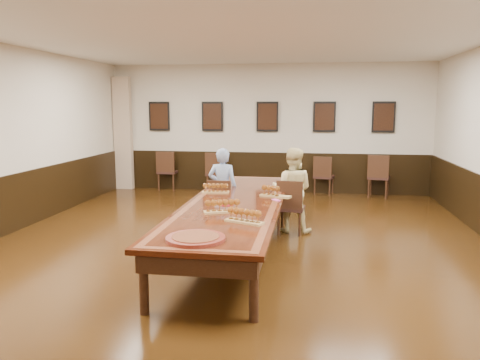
% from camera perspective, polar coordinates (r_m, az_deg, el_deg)
% --- Properties ---
extents(floor, '(8.00, 10.00, 0.02)m').
position_cam_1_polar(floor, '(7.19, -0.62, -8.60)').
color(floor, black).
rests_on(floor, ground).
extents(ceiling, '(8.00, 10.00, 0.02)m').
position_cam_1_polar(ceiling, '(6.93, -0.67, 17.68)').
color(ceiling, white).
rests_on(ceiling, floor).
extents(wall_back, '(8.00, 0.02, 3.20)m').
position_cam_1_polar(wall_back, '(11.84, 3.37, 6.28)').
color(wall_back, beige).
rests_on(wall_back, floor).
extents(wall_front, '(8.00, 0.02, 3.20)m').
position_cam_1_polar(wall_front, '(2.16, -23.25, -7.06)').
color(wall_front, beige).
rests_on(wall_front, floor).
extents(chair_man, '(0.44, 0.48, 0.90)m').
position_cam_1_polar(chair_man, '(8.29, -2.27, -2.93)').
color(chair_man, '#321B16').
rests_on(chair_man, floor).
extents(chair_woman, '(0.49, 0.52, 0.94)m').
position_cam_1_polar(chair_woman, '(8.05, 6.23, -3.20)').
color(chair_woman, '#321B16').
rests_on(chair_woman, floor).
extents(spare_chair_a, '(0.48, 0.53, 1.01)m').
position_cam_1_polar(spare_chair_a, '(12.27, -8.79, 1.16)').
color(spare_chair_a, '#321B16').
rests_on(spare_chair_a, floor).
extents(spare_chair_b, '(0.53, 0.57, 1.03)m').
position_cam_1_polar(spare_chair_b, '(11.72, -2.79, 0.92)').
color(spare_chair_b, '#321B16').
rests_on(spare_chair_b, floor).
extents(spare_chair_c, '(0.55, 0.58, 0.96)m').
position_cam_1_polar(spare_chair_c, '(11.66, 10.20, 0.57)').
color(spare_chair_c, '#321B16').
rests_on(spare_chair_c, floor).
extents(spare_chair_d, '(0.60, 0.63, 1.03)m').
position_cam_1_polar(spare_chair_d, '(11.62, 16.57, 0.48)').
color(spare_chair_d, '#321B16').
rests_on(spare_chair_d, floor).
extents(person_man, '(0.54, 0.37, 1.44)m').
position_cam_1_polar(person_man, '(8.33, -2.12, -1.00)').
color(person_man, '#456CAE').
rests_on(person_man, floor).
extents(person_woman, '(0.78, 0.64, 1.46)m').
position_cam_1_polar(person_woman, '(8.10, 6.37, -1.23)').
color(person_woman, '#F4DF98').
rests_on(person_woman, floor).
extents(pink_phone, '(0.15, 0.16, 0.01)m').
position_cam_1_polar(pink_phone, '(7.11, 4.40, -2.45)').
color(pink_phone, '#FF54C1').
rests_on(pink_phone, conference_table).
extents(curtain, '(0.45, 0.18, 2.90)m').
position_cam_1_polar(curtain, '(12.59, -14.06, 5.51)').
color(curtain, tan).
rests_on(curtain, floor).
extents(wainscoting, '(8.00, 10.00, 1.00)m').
position_cam_1_polar(wainscoting, '(7.05, -0.63, -4.65)').
color(wainscoting, black).
rests_on(wainscoting, floor).
extents(conference_table, '(1.40, 5.00, 0.76)m').
position_cam_1_polar(conference_table, '(7.03, -0.63, -3.77)').
color(conference_table, black).
rests_on(conference_table, floor).
extents(posters, '(6.14, 0.04, 0.74)m').
position_cam_1_polar(posters, '(11.75, 3.35, 7.72)').
color(posters, black).
rests_on(posters, wall_back).
extents(flight_a, '(0.45, 0.18, 0.16)m').
position_cam_1_polar(flight_a, '(7.67, -2.99, -1.04)').
color(flight_a, '#AA8247').
rests_on(flight_a, conference_table).
extents(flight_b, '(0.51, 0.30, 0.18)m').
position_cam_1_polar(flight_b, '(7.35, 4.11, -1.43)').
color(flight_b, '#AA8247').
rests_on(flight_b, conference_table).
extents(flight_c, '(0.52, 0.32, 0.19)m').
position_cam_1_polar(flight_c, '(6.26, -2.14, -3.26)').
color(flight_c, '#AA8247').
rests_on(flight_c, conference_table).
extents(flight_d, '(0.51, 0.34, 0.18)m').
position_cam_1_polar(flight_d, '(5.72, 0.52, -4.45)').
color(flight_d, '#AA8247').
rests_on(flight_d, conference_table).
extents(red_plate_grp, '(0.22, 0.22, 0.03)m').
position_cam_1_polar(red_plate_grp, '(6.78, -1.67, -2.94)').
color(red_plate_grp, '#B70C24').
rests_on(red_plate_grp, conference_table).
extents(carved_platter, '(0.66, 0.66, 0.05)m').
position_cam_1_polar(carved_platter, '(5.04, -5.43, -7.09)').
color(carved_platter, '#5D1A12').
rests_on(carved_platter, conference_table).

